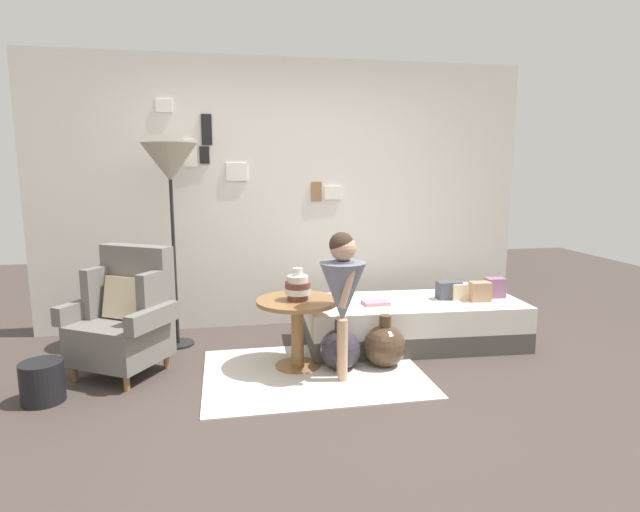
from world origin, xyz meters
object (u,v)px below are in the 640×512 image
Objects in this scene: daybed at (413,322)px; magazine_basket at (42,382)px; book_on_daybed at (376,303)px; demijohn_far at (385,345)px; demijohn_near at (340,349)px; vase_striped at (298,287)px; armchair at (125,317)px; person_child at (343,287)px; side_table at (297,318)px; floor_lamp at (170,168)px.

magazine_basket is at bearing -167.26° from daybed.
book_on_daybed is at bearing -170.56° from daybed.
demijohn_far is at bearing 4.25° from magazine_basket.
book_on_daybed is 0.54× the size of demijohn_near.
vase_striped is at bearing 172.44° from demijohn_far.
book_on_daybed is (2.04, 0.14, -0.02)m from armchair.
demijohn_near is at bearing 81.12° from person_child.
armchair is 1.34m from vase_striped.
vase_striped is 0.59m from demijohn_near.
side_table reaches higher than demijohn_far.
demijohn_near is at bearing -16.77° from side_table.
floor_lamp reaches higher than side_table.
vase_striped is at bearing 165.98° from demijohn_near.
floor_lamp is at bearing 143.55° from side_table.
vase_striped is 0.60× the size of demijohn_far.
book_on_daybed is (0.73, 0.30, 0.01)m from side_table.
floor_lamp is at bearing 166.04° from book_on_daybed.
side_table is at bearing -7.09° from armchair.
demijohn_near reaches higher than daybed.
magazine_basket is at bearing -174.75° from demijohn_near.
daybed is at bearing -9.88° from floor_lamp.
person_child reaches higher than demijohn_far.
side_table is 0.36× the size of floor_lamp.
vase_striped is at bearing -7.83° from armchair.
floor_lamp reaches higher than daybed.
demijohn_near is (0.32, -0.10, -0.24)m from side_table.
magazine_basket is (-1.78, -0.29, -0.26)m from side_table.
person_child is at bearing -44.42° from side_table.
person_child reaches higher than armchair.
demijohn_far is at bearing 24.87° from person_child.
side_table is 2.54× the size of vase_striped.
side_table reaches higher than daybed.
armchair is 3.85× the size of vase_striped.
armchair is 0.55× the size of floor_lamp.
daybed reaches higher than magazine_basket.
magazine_basket is at bearing -128.41° from floor_lamp.
floor_lamp is (-2.08, 0.36, 1.36)m from daybed.
daybed is 3.03× the size of side_table.
demijohn_far is at bearing -1.61° from demijohn_near.
vase_striped is 0.84m from demijohn_far.
demijohn_near is 0.97× the size of demijohn_far.
book_on_daybed is 2.59m from magazine_basket.
daybed is 2.51m from floor_lamp.
side_table is (1.31, -0.16, -0.03)m from armchair.
magazine_basket is at bearing -171.27° from vase_striped.
person_child is at bearing -38.47° from floor_lamp.
vase_striped reaches higher than demijohn_far.
side_table is 1.82m from magazine_basket.
demijohn_near is at bearing 5.25° from magazine_basket.
armchair is at bearing 170.94° from demijohn_near.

